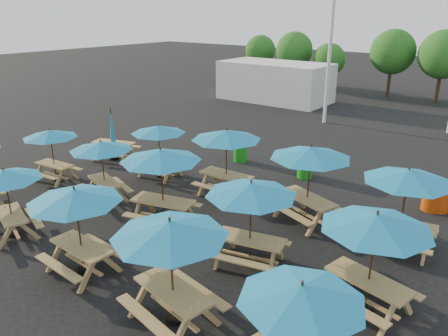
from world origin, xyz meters
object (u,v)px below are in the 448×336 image
Objects in this scene: picnic_unit_3 at (5,178)px; waste_bin_4 at (432,197)px; picnic_unit_14 at (408,179)px; picnic_unit_2 at (113,138)px; picnic_unit_8 at (226,138)px; waste_bin_3 at (440,198)px; picnic_unit_4 at (101,149)px; picnic_unit_5 at (158,132)px; picnic_unit_11 at (310,156)px; picnic_unit_13 at (376,226)px; picnic_unit_9 at (170,234)px; waste_bin_0 at (240,151)px; picnic_unit_7 at (161,159)px; picnic_unit_12 at (301,298)px; picnic_unit_6 at (75,200)px; picnic_unit_1 at (50,136)px; picnic_unit_10 at (251,193)px; waste_bin_1 at (306,164)px; waste_bin_2 at (305,166)px.

picnic_unit_3 is 13.56m from waste_bin_4.
picnic_unit_2 is at bearing 171.95° from picnic_unit_14.
picnic_unit_8 is 2.61× the size of waste_bin_3.
picnic_unit_4 reaches higher than waste_bin_3.
picnic_unit_11 is at bearing -2.88° from picnic_unit_5.
picnic_unit_3 is 10.18m from picnic_unit_13.
picnic_unit_9 is 2.86× the size of waste_bin_0.
picnic_unit_9 is (3.47, -3.15, -0.04)m from picnic_unit_7.
picnic_unit_12 is at bearing -43.30° from picnic_unit_2.
picnic_unit_14 is at bearing -2.52° from picnic_unit_5.
picnic_unit_6 is at bearing -169.71° from picnic_unit_9.
picnic_unit_1 is 2.31× the size of waste_bin_4.
picnic_unit_9 is 1.07× the size of picnic_unit_12.
waste_bin_4 is at bearing 28.73° from picnic_unit_7.
waste_bin_0 is at bearing 164.76° from picnic_unit_11.
picnic_unit_7 is at bearing -135.67° from waste_bin_4.
picnic_unit_2 is 1.07× the size of picnic_unit_5.
picnic_unit_10 is (3.48, -0.26, -0.12)m from picnic_unit_7.
waste_bin_3 is (6.51, 3.35, -1.70)m from picnic_unit_8.
picnic_unit_2 is 3.38m from picnic_unit_5.
picnic_unit_14 reaches higher than waste_bin_1.
picnic_unit_3 is at bearing -114.80° from waste_bin_1.
picnic_unit_8 reaches higher than waste_bin_4.
picnic_unit_6 is 6.92m from picnic_unit_11.
picnic_unit_2 is 4.62m from picnic_unit_4.
picnic_unit_14 is 8.88m from waste_bin_0.
picnic_unit_8 is at bearing 121.43° from picnic_unit_10.
picnic_unit_5 reaches higher than waste_bin_0.
picnic_unit_6 is 0.79× the size of picnic_unit_7.
picnic_unit_5 is at bearing 140.70° from picnic_unit_10.
picnic_unit_5 reaches higher than waste_bin_2.
picnic_unit_14 is 6.25m from waste_bin_1.
picnic_unit_1 reaches higher than waste_bin_4.
waste_bin_4 is at bearing -158.30° from waste_bin_3.
picnic_unit_8 is at bearing -18.31° from picnic_unit_2.
picnic_unit_3 is 3.38m from picnic_unit_4.
picnic_unit_2 reaches higher than picnic_unit_1.
picnic_unit_13 is at bearing -6.98° from picnic_unit_1.
picnic_unit_1 is 6.14m from picnic_unit_7.
picnic_unit_3 is 4.51m from picnic_unit_7.
picnic_unit_3 is 2.69× the size of waste_bin_4.
picnic_unit_2 is 2.47× the size of waste_bin_3.
picnic_unit_5 reaches higher than waste_bin_3.
waste_bin_2 is at bearing 33.57° from picnic_unit_5.
picnic_unit_12 reaches higher than picnic_unit_1.
picnic_unit_3 reaches higher than waste_bin_1.
picnic_unit_12 is (6.45, -3.12, -0.25)m from picnic_unit_7.
waste_bin_4 is (4.84, -0.12, 0.00)m from waste_bin_2.
picnic_unit_9 reaches higher than picnic_unit_4.
picnic_unit_13 is 8.68m from waste_bin_1.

